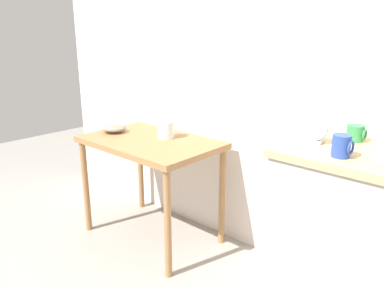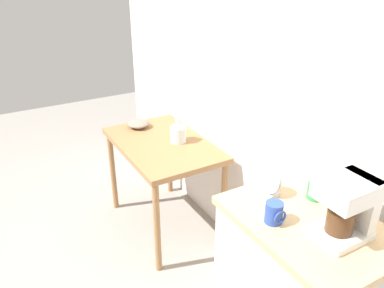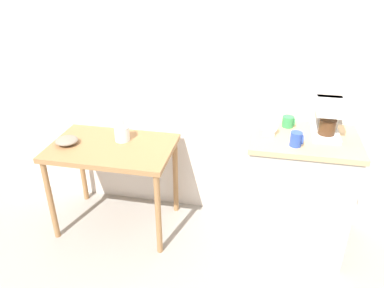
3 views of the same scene
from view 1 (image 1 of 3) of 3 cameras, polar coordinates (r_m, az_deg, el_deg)
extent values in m
plane|color=gray|center=(2.51, 5.73, -18.63)|extent=(8.00, 8.00, 0.00)
cube|color=silver|center=(2.34, 14.71, 15.01)|extent=(4.40, 0.10, 2.80)
cube|color=#9E7044|center=(2.60, -6.36, 0.27)|extent=(0.94, 0.61, 0.04)
cylinder|color=#9E7044|center=(2.90, -15.77, -6.24)|extent=(0.04, 0.04, 0.70)
cylinder|color=#9E7044|center=(2.28, -3.70, -12.12)|extent=(0.04, 0.04, 0.70)
cylinder|color=#9E7044|center=(3.19, -7.80, -3.67)|extent=(0.04, 0.04, 0.70)
cylinder|color=#9E7044|center=(2.64, 4.57, -8.01)|extent=(0.04, 0.04, 0.70)
cube|color=#BCB7AD|center=(2.01, 23.43, -14.54)|extent=(0.70, 0.49, 0.90)
cube|color=tan|center=(1.82, 25.10, -1.70)|extent=(0.73, 0.52, 0.04)
cylinder|color=gray|center=(2.82, -11.67, 1.83)|extent=(0.08, 0.08, 0.01)
ellipsoid|color=gray|center=(2.81, -11.71, 2.37)|extent=(0.17, 0.17, 0.05)
cylinder|color=silver|center=(2.61, -3.96, 2.19)|extent=(0.12, 0.12, 0.12)
cylinder|color=silver|center=(2.59, -3.99, 4.12)|extent=(0.04, 0.04, 0.06)
cylinder|color=#2D4CAD|center=(1.69, 21.63, -0.28)|extent=(0.08, 0.08, 0.10)
torus|color=#2D4CAD|center=(1.68, 22.90, -0.54)|extent=(0.01, 0.06, 0.06)
cylinder|color=#338C4C|center=(1.97, 23.49, 1.52)|extent=(0.08, 0.08, 0.08)
torus|color=#338C4C|center=(1.96, 24.65, 1.30)|extent=(0.01, 0.05, 0.05)
cube|color=#B2B5BA|center=(1.88, 18.08, 0.45)|extent=(0.08, 0.06, 0.02)
cylinder|color=#B2B5BA|center=(1.86, 18.24, 2.22)|extent=(0.11, 0.05, 0.11)
cylinder|color=black|center=(1.86, 18.22, 2.21)|extent=(0.10, 0.04, 0.09)
camera|label=2|loc=(0.89, 92.54, 36.34)|focal=36.30mm
camera|label=3|loc=(1.20, -99.54, 29.84)|focal=34.94mm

